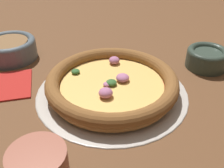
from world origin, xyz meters
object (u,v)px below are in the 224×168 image
at_px(pizza, 112,83).
at_px(pizza_tray, 112,91).
at_px(bowl_far, 10,48).
at_px(bowl_near, 207,57).

bearing_deg(pizza, pizza_tray, 139.59).
distance_m(pizza_tray, pizza, 0.02).
bearing_deg(bowl_far, pizza, 164.04).
distance_m(pizza, bowl_near, 0.27).
bearing_deg(bowl_near, pizza, 40.24).
relative_size(pizza, bowl_far, 2.11).
xyz_separation_m(pizza, bowl_far, (0.31, -0.09, 0.00)).
relative_size(pizza_tray, bowl_near, 3.24).
relative_size(pizza_tray, pizza, 1.16).
xyz_separation_m(pizza, bowl_near, (-0.21, -0.18, 0.00)).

